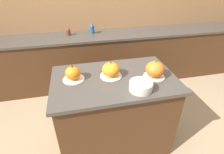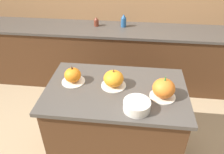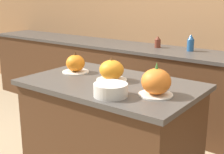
# 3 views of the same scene
# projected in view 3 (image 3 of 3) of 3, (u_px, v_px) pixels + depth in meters

# --- Properties ---
(wall_back) EXTENTS (8.00, 0.06, 2.50)m
(wall_back) POSITION_uv_depth(u_px,v_px,m) (205.00, 17.00, 3.40)
(wall_back) COLOR #9E7047
(wall_back) RESTS_ON ground_plane
(kitchen_island) EXTENTS (1.23, 0.77, 0.90)m
(kitchen_island) POSITION_uv_depth(u_px,v_px,m) (111.00, 140.00, 2.30)
(kitchen_island) COLOR #4C2D19
(kitchen_island) RESTS_ON ground_plane
(back_counter) EXTENTS (6.00, 0.60, 0.90)m
(back_counter) POSITION_uv_depth(u_px,v_px,m) (187.00, 94.00, 3.36)
(back_counter) COLOR #4C2D19
(back_counter) RESTS_ON ground_plane
(pumpkin_cake_left) EXTENTS (0.21, 0.21, 0.17)m
(pumpkin_cake_left) POSITION_uv_depth(u_px,v_px,m) (75.00, 64.00, 2.44)
(pumpkin_cake_left) COLOR silver
(pumpkin_cake_left) RESTS_ON kitchen_island
(pumpkin_cake_center) EXTENTS (0.22, 0.22, 0.17)m
(pumpkin_cake_center) POSITION_uv_depth(u_px,v_px,m) (112.00, 71.00, 2.21)
(pumpkin_cake_center) COLOR silver
(pumpkin_cake_center) RESTS_ON kitchen_island
(pumpkin_cake_right) EXTENTS (0.21, 0.21, 0.21)m
(pumpkin_cake_right) POSITION_uv_depth(u_px,v_px,m) (156.00, 82.00, 1.88)
(pumpkin_cake_right) COLOR silver
(pumpkin_cake_right) RESTS_ON kitchen_island
(bottle_tall) EXTENTS (0.07, 0.07, 0.18)m
(bottle_tall) POSITION_uv_depth(u_px,v_px,m) (191.00, 43.00, 3.31)
(bottle_tall) COLOR #235184
(bottle_tall) RESTS_ON back_counter
(bottle_short) EXTENTS (0.07, 0.07, 0.13)m
(bottle_short) POSITION_uv_depth(u_px,v_px,m) (158.00, 42.00, 3.52)
(bottle_short) COLOR maroon
(bottle_short) RESTS_ON back_counter
(mixing_bowl) EXTENTS (0.21, 0.21, 0.08)m
(mixing_bowl) POSITION_uv_depth(u_px,v_px,m) (111.00, 90.00, 1.88)
(mixing_bowl) COLOR beige
(mixing_bowl) RESTS_ON kitchen_island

